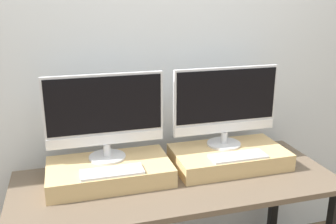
# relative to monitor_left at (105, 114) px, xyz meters

# --- Properties ---
(wall_back) EXTENTS (8.00, 0.04, 2.60)m
(wall_back) POSITION_rel_monitor_left_xyz_m (0.35, 0.25, 0.20)
(wall_back) COLOR silver
(wall_back) RESTS_ON ground_plane
(workbench) EXTENTS (1.73, 0.69, 0.75)m
(workbench) POSITION_rel_monitor_left_xyz_m (0.35, -0.17, -0.43)
(workbench) COLOR brown
(workbench) RESTS_ON ground_plane
(wooden_riser_left) EXTENTS (0.65, 0.37, 0.10)m
(wooden_riser_left) POSITION_rel_monitor_left_xyz_m (0.00, -0.07, -0.30)
(wooden_riser_left) COLOR tan
(wooden_riser_left) RESTS_ON workbench
(monitor_left) EXTENTS (0.63, 0.20, 0.47)m
(monitor_left) POSITION_rel_monitor_left_xyz_m (0.00, 0.00, 0.00)
(monitor_left) COLOR silver
(monitor_left) RESTS_ON wooden_riser_left
(keyboard_left) EXTENTS (0.32, 0.12, 0.01)m
(keyboard_left) POSITION_rel_monitor_left_xyz_m (0.00, -0.19, -0.25)
(keyboard_left) COLOR silver
(keyboard_left) RESTS_ON wooden_riser_left
(wooden_riser_right) EXTENTS (0.65, 0.37, 0.10)m
(wooden_riser_right) POSITION_rel_monitor_left_xyz_m (0.69, -0.07, -0.30)
(wooden_riser_right) COLOR tan
(wooden_riser_right) RESTS_ON workbench
(monitor_right) EXTENTS (0.63, 0.20, 0.47)m
(monitor_right) POSITION_rel_monitor_left_xyz_m (0.69, 0.00, 0.00)
(monitor_right) COLOR silver
(monitor_right) RESTS_ON wooden_riser_right
(keyboard_right) EXTENTS (0.32, 0.12, 0.01)m
(keyboard_right) POSITION_rel_monitor_left_xyz_m (0.69, -0.19, -0.25)
(keyboard_right) COLOR silver
(keyboard_right) RESTS_ON wooden_riser_right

